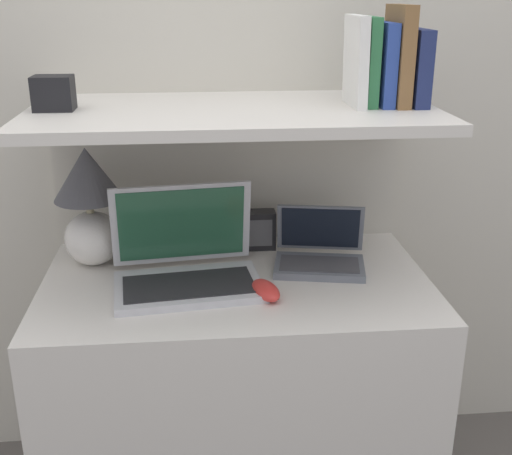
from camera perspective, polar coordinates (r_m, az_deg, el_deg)
The scene contains 15 objects.
wall_back at distance 1.98m, azimuth -2.61°, elevation 11.73°, with size 6.00×0.05×2.40m.
desk at distance 1.94m, azimuth -1.63°, elevation -14.86°, with size 1.05×0.62×0.76m.
back_riser at distance 2.12m, azimuth -2.29°, elevation -4.94°, with size 1.05×0.04×1.18m.
shelf at distance 1.68m, azimuth -2.08°, elevation 10.15°, with size 1.05×0.56×0.03m.
table_lamp at distance 1.84m, azimuth -14.59°, elevation 2.26°, with size 0.19×0.19×0.34m.
laptop_large at distance 1.72m, azimuth -6.23°, elevation -3.29°, with size 0.41×0.32×0.25m.
laptop_small at distance 1.83m, azimuth 5.67°, elevation -2.35°, with size 0.28×0.24×0.16m.
computer_mouse at distance 1.64m, azimuth 0.87°, elevation -5.60°, with size 0.09×0.13×0.04m.
router_box at distance 1.94m, azimuth -0.05°, elevation -0.22°, with size 0.12×0.06×0.12m.
book_navy at distance 1.76m, azimuth 13.96°, elevation 13.65°, with size 0.04×0.17×0.19m.
book_brown at distance 1.74m, azimuth 12.55°, elevation 14.67°, with size 0.04×0.17×0.25m.
book_blue at distance 1.73m, azimuth 11.29°, elevation 14.03°, with size 0.03×0.15×0.21m.
book_green at distance 1.72m, azimuth 10.00°, elevation 14.30°, with size 0.03×0.13×0.22m.
book_white at distance 1.71m, azimuth 8.86°, elevation 14.39°, with size 0.03×0.17×0.23m.
shelf_gadget at distance 1.71m, azimuth -17.55°, elevation 11.32°, with size 0.10×0.08×0.09m.
Camera 1 is at (-0.09, -1.27, 1.49)m, focal length 45.00 mm.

